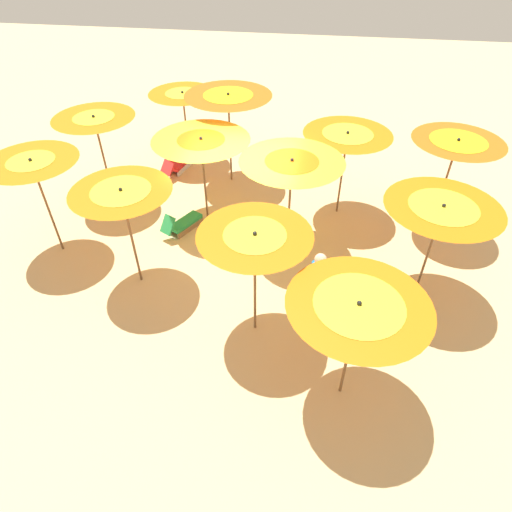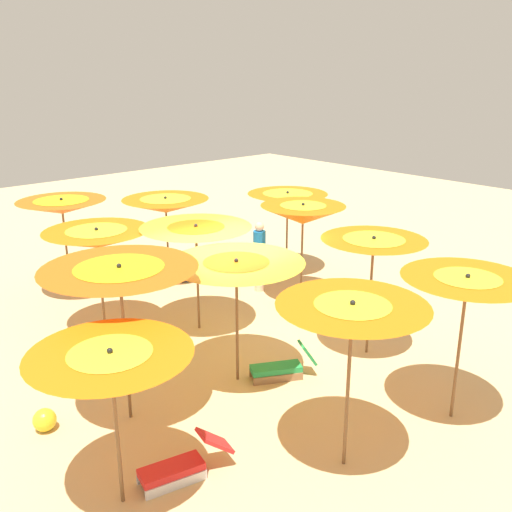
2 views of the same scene
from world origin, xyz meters
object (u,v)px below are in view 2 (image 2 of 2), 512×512
object	(u,v)px
lounger_1	(203,271)
beach_ball	(45,420)
beach_umbrella_5	(97,239)
beach_umbrella_8	(120,281)
beach_umbrella_9	(466,288)
beach_umbrella_7	(236,273)
lounger_0	(281,367)
beach_umbrella_6	(373,247)
beach_umbrella_4	(196,234)
lounger_2	(180,465)
beach_umbrella_1	(166,205)
beachgoer_0	(259,255)
beach_umbrella_11	(111,365)
beach_umbrella_0	(287,200)
beach_umbrella_10	(352,316)
beach_umbrella_2	(62,207)
beach_umbrella_3	(303,214)

from	to	relation	value
lounger_1	beach_ball	world-z (taller)	lounger_1
beach_umbrella_5	beach_umbrella_8	distance (m)	3.29
beach_umbrella_8	beach_umbrella_9	size ratio (longest dim) A/B	1.07
beach_umbrella_7	beach_ball	world-z (taller)	beach_umbrella_7
lounger_0	beach_umbrella_6	bearing A→B (deg)	-163.95
beach_umbrella_4	lounger_2	size ratio (longest dim) A/B	1.71
lounger_0	lounger_1	bearing A→B (deg)	-83.62
lounger_2	beach_umbrella_8	bearing A→B (deg)	-85.03
beach_umbrella_1	beach_umbrella_7	size ratio (longest dim) A/B	0.97
lounger_2	beachgoer_0	world-z (taller)	beachgoer_0
beach_umbrella_11	beach_umbrella_9	bearing A→B (deg)	69.13
beach_umbrella_6	beach_ball	xyz separation A→B (m)	(-1.71, -5.60, -1.94)
beach_umbrella_8	beach_umbrella_0	bearing A→B (deg)	115.52
beach_umbrella_7	beach_umbrella_10	distance (m)	2.74
beach_umbrella_4	beach_umbrella_6	xyz separation A→B (m)	(3.04, 1.73, 0.07)
lounger_2	beachgoer_0	bearing A→B (deg)	-128.26
lounger_0	beach_umbrella_7	bearing A→B (deg)	-9.07
beach_umbrella_8	beach_umbrella_4	bearing A→B (deg)	124.51
beach_umbrella_8	beach_umbrella_11	xyz separation A→B (m)	(1.54, -1.02, -0.36)
lounger_0	lounger_2	bearing A→B (deg)	47.85
lounger_2	beach_ball	xyz separation A→B (m)	(-2.25, -0.89, -0.04)
beach_umbrella_7	beach_umbrella_2	bearing A→B (deg)	-175.71
beach_umbrella_7	beach_umbrella_10	bearing A→B (deg)	-8.02
beach_umbrella_0	beach_umbrella_2	bearing A→B (deg)	-114.06
beach_umbrella_4	beachgoer_0	distance (m)	2.74
beach_umbrella_3	lounger_2	world-z (taller)	beach_umbrella_3
beach_umbrella_1	beach_umbrella_9	xyz separation A→B (m)	(8.10, -0.20, 0.19)
lounger_2	beach_ball	distance (m)	2.42
beach_umbrella_2	beach_umbrella_3	world-z (taller)	beach_umbrella_2
beach_umbrella_4	lounger_1	world-z (taller)	beach_umbrella_4
beach_umbrella_1	beach_umbrella_6	distance (m)	5.92
beach_umbrella_3	beach_umbrella_7	size ratio (longest dim) A/B	1.03
beach_umbrella_8	beach_ball	xyz separation A→B (m)	(-0.56, -1.12, -2.10)
lounger_1	beachgoer_0	xyz separation A→B (m)	(1.61, 0.50, 0.70)
beach_ball	lounger_1	bearing A→B (deg)	122.50
lounger_1	beachgoer_0	distance (m)	1.83
beach_umbrella_0	beach_umbrella_1	xyz separation A→B (m)	(-1.59, -2.68, -0.01)
lounger_2	beach_ball	bearing A→B (deg)	-55.52
beach_umbrella_0	beach_umbrella_11	bearing A→B (deg)	-58.38
beach_umbrella_11	beach_ball	xyz separation A→B (m)	(-2.10, -0.11, -1.74)
beach_umbrella_4	beachgoer_0	xyz separation A→B (m)	(-0.73, 2.39, -1.14)
beach_umbrella_10	beach_ball	distance (m)	4.89
beach_umbrella_5	lounger_1	xyz separation A→B (m)	(-1.17, 3.44, -1.80)
beach_umbrella_8	lounger_1	world-z (taller)	beach_umbrella_8
beach_umbrella_0	beach_umbrella_5	world-z (taller)	beach_umbrella_5
beach_umbrella_4	beach_umbrella_6	world-z (taller)	beach_umbrella_6
beach_umbrella_4	beach_ball	distance (m)	4.50
beach_umbrella_11	lounger_1	distance (m)	8.26
beach_umbrella_6	beach_umbrella_11	size ratio (longest dim) A/B	1.09
beach_umbrella_3	beach_ball	bearing A→B (deg)	-81.74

